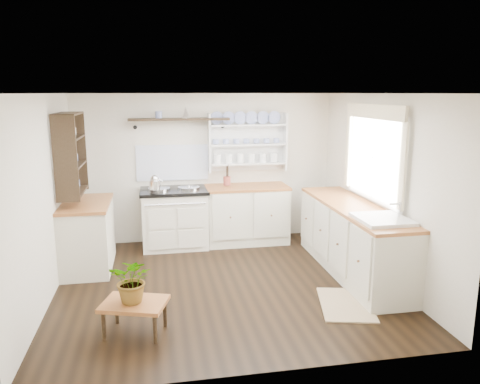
# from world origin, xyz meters

# --- Properties ---
(floor) EXTENTS (4.00, 3.80, 0.01)m
(floor) POSITION_xyz_m (0.00, 0.00, 0.00)
(floor) COLOR black
(floor) RESTS_ON ground
(wall_back) EXTENTS (4.00, 0.02, 2.30)m
(wall_back) POSITION_xyz_m (0.00, 1.90, 1.15)
(wall_back) COLOR beige
(wall_back) RESTS_ON ground
(wall_right) EXTENTS (0.02, 3.80, 2.30)m
(wall_right) POSITION_xyz_m (2.00, 0.00, 1.15)
(wall_right) COLOR beige
(wall_right) RESTS_ON ground
(wall_left) EXTENTS (0.02, 3.80, 2.30)m
(wall_left) POSITION_xyz_m (-2.00, 0.00, 1.15)
(wall_left) COLOR beige
(wall_left) RESTS_ON ground
(ceiling) EXTENTS (4.00, 3.80, 0.01)m
(ceiling) POSITION_xyz_m (0.00, 0.00, 2.30)
(ceiling) COLOR white
(ceiling) RESTS_ON wall_back
(window) EXTENTS (0.08, 1.55, 1.22)m
(window) POSITION_xyz_m (1.95, 0.15, 1.56)
(window) COLOR white
(window) RESTS_ON wall_right
(aga_cooker) EXTENTS (1.00, 0.70, 0.93)m
(aga_cooker) POSITION_xyz_m (-0.52, 1.57, 0.46)
(aga_cooker) COLOR silver
(aga_cooker) RESTS_ON floor
(back_cabinets) EXTENTS (1.27, 0.63, 0.90)m
(back_cabinets) POSITION_xyz_m (0.60, 1.60, 0.46)
(back_cabinets) COLOR beige
(back_cabinets) RESTS_ON floor
(right_cabinets) EXTENTS (0.62, 2.43, 0.90)m
(right_cabinets) POSITION_xyz_m (1.70, 0.10, 0.46)
(right_cabinets) COLOR beige
(right_cabinets) RESTS_ON floor
(belfast_sink) EXTENTS (0.55, 0.60, 0.45)m
(belfast_sink) POSITION_xyz_m (1.70, -0.65, 0.80)
(belfast_sink) COLOR white
(belfast_sink) RESTS_ON right_cabinets
(left_cabinets) EXTENTS (0.62, 1.13, 0.90)m
(left_cabinets) POSITION_xyz_m (-1.70, 0.90, 0.46)
(left_cabinets) COLOR beige
(left_cabinets) RESTS_ON floor
(plate_rack) EXTENTS (1.20, 0.22, 0.90)m
(plate_rack) POSITION_xyz_m (0.65, 1.86, 1.56)
(plate_rack) COLOR white
(plate_rack) RESTS_ON wall_back
(high_shelf) EXTENTS (1.50, 0.29, 0.16)m
(high_shelf) POSITION_xyz_m (-0.40, 1.78, 1.91)
(high_shelf) COLOR black
(high_shelf) RESTS_ON wall_back
(left_shelving) EXTENTS (0.28, 0.80, 1.05)m
(left_shelving) POSITION_xyz_m (-1.84, 0.90, 1.55)
(left_shelving) COLOR black
(left_shelving) RESTS_ON wall_left
(kettle) EXTENTS (0.17, 0.17, 0.20)m
(kettle) POSITION_xyz_m (-0.80, 1.45, 1.03)
(kettle) COLOR silver
(kettle) RESTS_ON aga_cooker
(utensil_crock) EXTENTS (0.11, 0.11, 0.13)m
(utensil_crock) POSITION_xyz_m (0.30, 1.68, 0.97)
(utensil_crock) COLOR #974137
(utensil_crock) RESTS_ON back_cabinets
(center_table) EXTENTS (0.71, 0.59, 0.33)m
(center_table) POSITION_xyz_m (-1.03, -1.02, 0.28)
(center_table) COLOR brown
(center_table) RESTS_ON floor
(potted_plant) EXTENTS (0.51, 0.47, 0.46)m
(potted_plant) POSITION_xyz_m (-1.03, -1.02, 0.56)
(potted_plant) COLOR #3F7233
(potted_plant) RESTS_ON center_table
(floor_rug) EXTENTS (0.73, 0.95, 0.02)m
(floor_rug) POSITION_xyz_m (1.24, -0.81, 0.01)
(floor_rug) COLOR #88704F
(floor_rug) RESTS_ON floor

